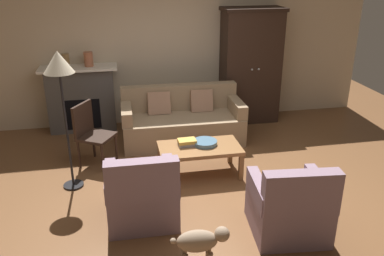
# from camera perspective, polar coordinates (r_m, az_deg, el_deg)

# --- Properties ---
(ground_plane) EXTENTS (9.60, 9.60, 0.00)m
(ground_plane) POSITION_cam_1_polar(r_m,az_deg,el_deg) (5.39, 0.89, -8.17)
(ground_plane) COLOR brown
(back_wall) EXTENTS (7.20, 0.10, 2.80)m
(back_wall) POSITION_cam_1_polar(r_m,az_deg,el_deg) (7.28, -3.27, 11.74)
(back_wall) COLOR beige
(back_wall) RESTS_ON ground
(fireplace) EXTENTS (1.26, 0.48, 1.12)m
(fireplace) POSITION_cam_1_polar(r_m,az_deg,el_deg) (7.19, -15.18, 4.03)
(fireplace) COLOR #4C4947
(fireplace) RESTS_ON ground
(armoire) EXTENTS (1.06, 0.57, 2.01)m
(armoire) POSITION_cam_1_polar(r_m,az_deg,el_deg) (7.37, 8.14, 8.58)
(armoire) COLOR black
(armoire) RESTS_ON ground
(couch) EXTENTS (1.93, 0.88, 0.86)m
(couch) POSITION_cam_1_polar(r_m,az_deg,el_deg) (6.61, -1.41, 0.87)
(couch) COLOR #937A5B
(couch) RESTS_ON ground
(coffee_table) EXTENTS (1.10, 0.60, 0.42)m
(coffee_table) POSITION_cam_1_polar(r_m,az_deg,el_deg) (5.51, 1.07, -3.10)
(coffee_table) COLOR olive
(coffee_table) RESTS_ON ground
(fruit_bowl) EXTENTS (0.33, 0.33, 0.06)m
(fruit_bowl) POSITION_cam_1_polar(r_m,az_deg,el_deg) (5.54, 1.83, -2.05)
(fruit_bowl) COLOR slate
(fruit_bowl) RESTS_ON coffee_table
(book_stack) EXTENTS (0.25, 0.18, 0.09)m
(book_stack) POSITION_cam_1_polar(r_m,az_deg,el_deg) (5.50, -0.69, -2.03)
(book_stack) COLOR gray
(book_stack) RESTS_ON coffee_table
(mantel_vase_bronze) EXTENTS (0.12, 0.12, 0.22)m
(mantel_vase_bronze) POSITION_cam_1_polar(r_m,az_deg,el_deg) (7.02, -17.21, 8.99)
(mantel_vase_bronze) COLOR olive
(mantel_vase_bronze) RESTS_ON fireplace
(mantel_vase_terracotta) EXTENTS (0.15, 0.15, 0.24)m
(mantel_vase_terracotta) POSITION_cam_1_polar(r_m,az_deg,el_deg) (6.99, -14.25, 9.31)
(mantel_vase_terracotta) COLOR #A86042
(mantel_vase_terracotta) RESTS_ON fireplace
(armchair_near_left) EXTENTS (0.79, 0.78, 0.88)m
(armchair_near_left) POSITION_cam_1_polar(r_m,az_deg,el_deg) (4.62, -6.99, -9.41)
(armchair_near_left) COLOR gray
(armchair_near_left) RESTS_ON ground
(armchair_near_right) EXTENTS (0.85, 0.84, 0.88)m
(armchair_near_right) POSITION_cam_1_polar(r_m,az_deg,el_deg) (4.51, 13.49, -10.81)
(armchair_near_right) COLOR gray
(armchair_near_right) RESTS_ON ground
(side_chair_wooden) EXTENTS (0.60, 0.60, 0.90)m
(side_chair_wooden) POSITION_cam_1_polar(r_m,az_deg,el_deg) (5.94, -13.98, -0.34)
(side_chair_wooden) COLOR black
(side_chair_wooden) RESTS_ON ground
(floor_lamp) EXTENTS (0.36, 0.36, 1.78)m
(floor_lamp) POSITION_cam_1_polar(r_m,az_deg,el_deg) (5.05, -18.06, 7.60)
(floor_lamp) COLOR black
(floor_lamp) RESTS_ON ground
(dog) EXTENTS (0.57, 0.23, 0.39)m
(dog) POSITION_cam_1_polar(r_m,az_deg,el_deg) (4.06, 1.20, -15.53)
(dog) COLOR gray
(dog) RESTS_ON ground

